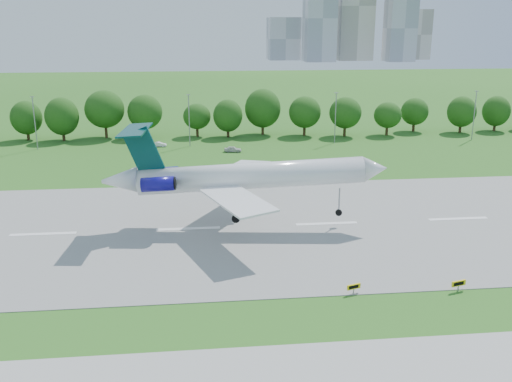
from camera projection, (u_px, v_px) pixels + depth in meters
name	position (u px, v px, depth m)	size (l,w,h in m)	color
ground	(381.00, 305.00, 59.09)	(600.00, 600.00, 0.00)	#255717
runway	(327.00, 224.00, 82.91)	(400.00, 45.00, 0.08)	gray
tree_line	(268.00, 112.00, 145.04)	(288.40, 8.40, 10.40)	#382314
light_poles	(263.00, 118.00, 135.21)	(175.90, 0.25, 12.19)	gray
skyline	(349.00, 19.00, 433.03)	(127.00, 52.00, 80.00)	#B2B2B7
airliner	(236.00, 176.00, 79.59)	(40.21, 29.15, 13.21)	white
taxi_sign_left	(354.00, 287.00, 61.36)	(1.60, 0.67, 1.14)	gray
taxi_sign_centre	(459.00, 283.00, 61.98)	(1.75, 0.65, 1.24)	gray
service_vehicle_a	(159.00, 144.00, 134.48)	(1.15, 3.31, 1.09)	silver
service_vehicle_b	(233.00, 149.00, 128.83)	(1.56, 3.88, 1.32)	silver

